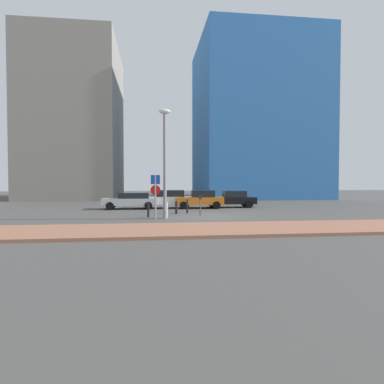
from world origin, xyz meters
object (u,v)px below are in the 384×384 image
parking_sign_post (155,191)px  traffic_bollard_far (187,206)px  parked_car_black (231,199)px  parking_meter (200,202)px  parked_car_white (168,199)px  parked_car_orange (200,199)px  traffic_bollard_near (148,210)px  traffic_bollard_mid (166,210)px  parked_car_silver (131,200)px  street_lamp (165,154)px  traffic_bollard_edge (176,207)px

parking_sign_post → traffic_bollard_far: size_ratio=2.69×
parked_car_black → parking_meter: 7.67m
parked_car_white → parked_car_orange: (2.72, -0.60, -0.03)m
parked_car_white → traffic_bollard_near: (-1.62, -7.13, -0.37)m
traffic_bollard_mid → parked_car_white: bearing=86.4°
parked_car_silver → parking_sign_post: (1.92, -7.92, 0.96)m
traffic_bollard_near → traffic_bollard_mid: (1.14, -0.60, 0.05)m
parked_car_black → street_lamp: 10.78m
traffic_bollard_mid → traffic_bollard_far: bearing=60.6°
parking_meter → street_lamp: bearing=-147.6°
parked_car_white → parking_meter: (1.82, -6.62, 0.09)m
parked_car_orange → traffic_bollard_mid: 7.83m
parked_car_white → traffic_bollard_mid: parked_car_white is taller
parked_car_orange → traffic_bollard_near: 7.85m
traffic_bollard_far → traffic_bollard_edge: size_ratio=1.11×
traffic_bollard_far → traffic_bollard_edge: traffic_bollard_far is taller
parked_car_black → traffic_bollard_edge: parked_car_black is taller
parked_car_orange → parked_car_white: bearing=167.6°
parking_sign_post → traffic_bollard_far: (2.33, 3.61, -1.19)m
parked_car_black → traffic_bollard_edge: (-5.26, -5.27, -0.29)m
parked_car_silver → parked_car_white: size_ratio=0.96×
parked_car_silver → traffic_bollard_mid: bearing=-70.0°
traffic_bollard_mid → street_lamp: bearing=-105.4°
traffic_bollard_near → traffic_bollard_far: 3.59m
street_lamp → traffic_bollard_far: size_ratio=6.66×
parked_car_silver → parked_car_white: bearing=9.8°
parking_sign_post → traffic_bollard_edge: parking_sign_post is taller
traffic_bollard_far → parked_car_black: bearing=47.8°
traffic_bollard_near → parking_meter: bearing=8.5°
parking_sign_post → parking_meter: (3.00, 1.84, -0.79)m
parking_sign_post → parking_meter: parking_sign_post is taller
parked_car_black → traffic_bollard_mid: 9.88m
traffic_bollard_far → traffic_bollard_edge: bearing=-155.9°
parked_car_black → traffic_bollard_edge: bearing=-135.0°
street_lamp → traffic_bollard_near: size_ratio=7.62×
street_lamp → parking_meter: bearing=32.4°
street_lamp → traffic_bollard_edge: (0.93, 2.94, -3.51)m
parked_car_white → traffic_bollard_edge: (0.33, -5.22, -0.36)m
parked_car_white → traffic_bollard_near: bearing=-102.8°
street_lamp → traffic_bollard_mid: street_lamp is taller
parked_car_orange → parking_meter: bearing=-98.5°
traffic_bollard_edge → traffic_bollard_far: bearing=24.1°
traffic_bollard_edge → street_lamp: bearing=-107.6°
traffic_bollard_far → traffic_bollard_edge: 0.89m
parking_meter → street_lamp: (-2.42, -1.54, 3.06)m
traffic_bollard_near → traffic_bollard_mid: bearing=-28.0°
parked_car_white → parked_car_silver: bearing=-170.2°
parked_car_orange → traffic_bollard_near: size_ratio=4.70×
street_lamp → traffic_bollard_edge: street_lamp is taller
parking_sign_post → parked_car_black: bearing=51.5°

